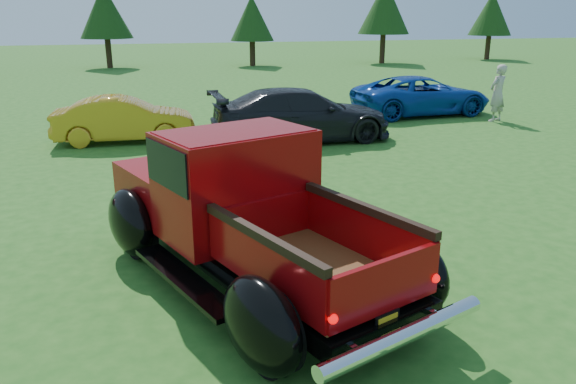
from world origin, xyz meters
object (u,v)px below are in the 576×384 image
object	(u,v)px
tree_east	(384,7)
show_car_blue	(421,95)
tree_mid_right	(252,18)
show_car_yellow	(124,119)
spectator	(498,93)
tree_mid_left	(105,12)
tree_far_east	(491,14)
show_car_grey	(302,115)
pickup_truck	(237,207)

from	to	relation	value
tree_east	show_car_blue	bearing A→B (deg)	-111.17
tree_mid_right	show_car_yellow	world-z (taller)	tree_mid_right
spectator	show_car_yellow	bearing A→B (deg)	-22.45
tree_mid_left	spectator	world-z (taller)	tree_mid_left
show_car_blue	spectator	bearing A→B (deg)	-138.89
show_car_blue	tree_mid_right	bearing A→B (deg)	2.01
tree_mid_left	tree_far_east	bearing A→B (deg)	-1.06
show_car_blue	show_car_grey	bearing A→B (deg)	116.24
tree_east	show_car_grey	world-z (taller)	tree_east
show_car_yellow	show_car_blue	size ratio (longest dim) A/B	0.79
tree_far_east	show_car_blue	size ratio (longest dim) A/B	1.02
tree_mid_left	spectator	distance (m)	25.70
pickup_truck	spectator	distance (m)	13.20
show_car_blue	spectator	world-z (taller)	spectator
tree_east	show_car_grey	distance (m)	25.49
tree_mid_right	show_car_grey	world-z (taller)	tree_mid_right
tree_far_east	show_car_yellow	distance (m)	34.17
tree_east	pickup_truck	xyz separation A→B (m)	(-15.76, -29.53, -2.74)
tree_east	show_car_grey	xyz separation A→B (m)	(-12.55, -21.99, -2.95)
pickup_truck	show_car_yellow	xyz separation A→B (m)	(-1.41, 8.70, -0.31)
tree_east	show_car_yellow	xyz separation A→B (m)	(-17.16, -20.83, -3.05)
show_car_yellow	spectator	distance (m)	11.44
tree_east	pickup_truck	distance (m)	33.59
tree_east	show_car_grey	bearing A→B (deg)	-119.72
tree_east	tree_mid_right	bearing A→B (deg)	176.82
tree_mid_left	tree_mid_right	world-z (taller)	tree_mid_left
tree_far_east	spectator	world-z (taller)	tree_far_east
tree_mid_left	spectator	xyz separation A→B (m)	(12.27, -22.45, -2.49)
tree_far_east	spectator	distance (m)	26.53
tree_far_east	show_car_grey	xyz separation A→B (m)	(-21.55, -22.99, -2.54)
show_car_yellow	show_car_blue	xyz separation A→B (m)	(9.74, 1.66, 0.04)
tree_mid_right	spectator	size ratio (longest dim) A/B	2.45
show_car_yellow	show_car_grey	xyz separation A→B (m)	(4.61, -1.16, 0.10)
tree_east	spectator	bearing A→B (deg)	-105.29
tree_mid_left	pickup_truck	size ratio (longest dim) A/B	0.90
tree_mid_right	tree_east	world-z (taller)	tree_east
tree_mid_right	show_car_yellow	bearing A→B (deg)	-110.94
show_car_grey	spectator	bearing A→B (deg)	-81.33
spectator	pickup_truck	bearing A→B (deg)	18.71
tree_far_east	tree_mid_right	bearing A→B (deg)	-178.41
show_car_yellow	show_car_blue	world-z (taller)	show_car_blue
tree_mid_right	show_car_yellow	size ratio (longest dim) A/B	1.20
tree_mid_left	spectator	bearing A→B (deg)	-61.33
tree_far_east	tree_east	bearing A→B (deg)	-173.66
tree_mid_right	tree_far_east	size ratio (longest dim) A/B	0.92
tree_mid_left	tree_mid_right	xyz separation A→B (m)	(9.00, -1.00, -0.41)
tree_east	spectator	world-z (taller)	tree_east
tree_mid_left	show_car_yellow	xyz separation A→B (m)	(0.84, -22.33, -2.78)
pickup_truck	show_car_blue	distance (m)	13.30
tree_mid_left	show_car_blue	bearing A→B (deg)	-62.90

